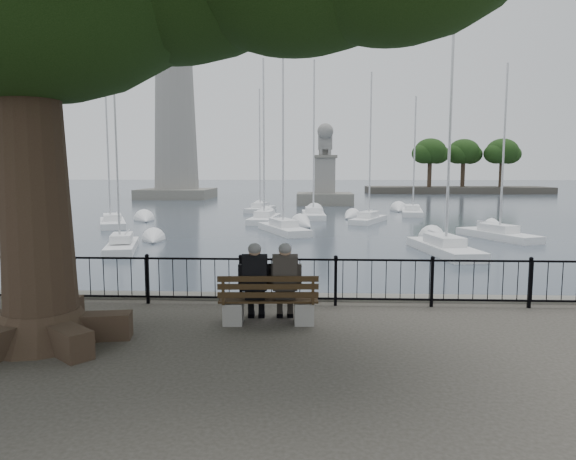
# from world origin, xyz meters

# --- Properties ---
(harbor) EXTENTS (260.00, 260.00, 1.20)m
(harbor) POSITION_xyz_m (0.00, 3.00, -0.50)
(harbor) COLOR #69655C
(harbor) RESTS_ON ground
(railing) EXTENTS (22.06, 0.06, 1.00)m
(railing) POSITION_xyz_m (0.00, 2.50, 0.56)
(railing) COLOR black
(railing) RESTS_ON ground
(bench) EXTENTS (1.85, 0.64, 0.96)m
(bench) POSITION_xyz_m (-0.30, 1.14, 0.33)
(bench) COLOR gray
(bench) RESTS_ON ground
(person_left) EXTENTS (0.46, 0.77, 1.52)m
(person_left) POSITION_xyz_m (-0.55, 1.23, 0.70)
(person_left) COLOR black
(person_left) RESTS_ON ground
(person_right) EXTENTS (0.46, 0.77, 1.52)m
(person_right) POSITION_xyz_m (0.00, 1.26, 0.70)
(person_right) COLOR black
(person_right) RESTS_ON ground
(lighthouse) EXTENTS (9.49, 9.49, 29.20)m
(lighthouse) POSITION_xyz_m (-18.00, 62.00, 11.25)
(lighthouse) COLOR #69655C
(lighthouse) RESTS_ON ground
(lion_monument) EXTENTS (6.17, 6.17, 9.06)m
(lion_monument) POSITION_xyz_m (2.00, 49.93, 1.28)
(lion_monument) COLOR #69655C
(lion_monument) RESTS_ON ground
(sailboat_a) EXTENTS (2.43, 4.77, 8.00)m
(sailboat_a) POSITION_xyz_m (-8.66, 16.06, -0.73)
(sailboat_a) COLOR white
(sailboat_a) RESTS_ON ground
(sailboat_b) EXTENTS (3.64, 5.73, 11.78)m
(sailboat_b) POSITION_xyz_m (-1.23, 23.43, -0.66)
(sailboat_b) COLOR white
(sailboat_b) RESTS_ON ground
(sailboat_c) EXTENTS (2.48, 5.85, 11.35)m
(sailboat_c) POSITION_xyz_m (6.67, 15.79, -0.67)
(sailboat_c) COLOR white
(sailboat_c) RESTS_ON ground
(sailboat_d) EXTENTS (3.45, 5.47, 9.79)m
(sailboat_d) POSITION_xyz_m (11.02, 21.12, -0.70)
(sailboat_d) COLOR white
(sailboat_d) RESTS_ON ground
(sailboat_e) EXTENTS (3.61, 5.81, 11.54)m
(sailboat_e) POSITION_xyz_m (-13.28, 26.66, -0.67)
(sailboat_e) COLOR white
(sailboat_e) RESTS_ON ground
(sailboat_f) EXTENTS (1.96, 6.15, 12.68)m
(sailboat_f) POSITION_xyz_m (0.67, 33.60, -0.65)
(sailboat_f) COLOR white
(sailboat_f) RESTS_ON ground
(sailboat_g) EXTENTS (2.62, 6.15, 10.28)m
(sailboat_g) POSITION_xyz_m (9.27, 36.82, -0.70)
(sailboat_g) COLOR white
(sailboat_g) RESTS_ON ground
(sailboat_h) EXTENTS (2.67, 5.44, 11.43)m
(sailboat_h) POSITION_xyz_m (-4.29, 40.00, -0.66)
(sailboat_h) COLOR white
(sailboat_h) RESTS_ON ground
(sailboat_i) EXTENTS (2.18, 5.96, 12.07)m
(sailboat_i) POSITION_xyz_m (-3.00, 29.97, -0.66)
(sailboat_i) COLOR white
(sailboat_i) RESTS_ON ground
(sailboat_j) EXTENTS (3.36, 5.24, 11.00)m
(sailboat_j) POSITION_xyz_m (4.74, 29.97, -0.67)
(sailboat_j) COLOR white
(sailboat_j) RESTS_ON ground
(far_shore) EXTENTS (30.00, 8.60, 9.18)m
(far_shore) POSITION_xyz_m (25.54, 79.46, 3.00)
(far_shore) COLOR #36322C
(far_shore) RESTS_ON ground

